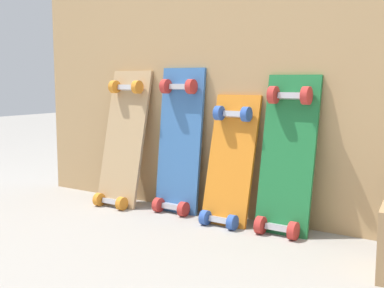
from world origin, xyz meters
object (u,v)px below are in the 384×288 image
skateboard_natural (123,145)px  skateboard_orange (229,167)px  skateboard_green (286,162)px  skateboard_blue (179,147)px

skateboard_natural → skateboard_orange: 0.60m
skateboard_natural → skateboard_green: skateboard_natural is taller
skateboard_blue → skateboard_orange: size_ratio=1.18×
skateboard_natural → skateboard_blue: (0.31, 0.04, 0.01)m
skateboard_natural → skateboard_orange: size_ratio=1.18×
skateboard_natural → skateboard_green: 0.86m
skateboard_natural → skateboard_green: bearing=1.1°
skateboard_orange → skateboard_natural: bearing=-179.5°
skateboard_blue → skateboard_natural: bearing=-172.5°
skateboard_natural → skateboard_blue: bearing=7.5°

